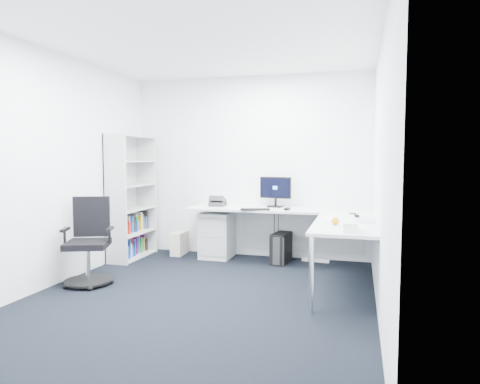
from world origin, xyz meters
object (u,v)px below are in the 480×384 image
(task_chair, at_px, (87,242))
(monitor, at_px, (275,192))
(bookshelf, at_px, (132,197))
(laptop, at_px, (364,211))
(l_desk, at_px, (276,240))

(task_chair, xyz_separation_m, monitor, (1.87, 1.79, 0.49))
(bookshelf, height_order, task_chair, bookshelf)
(monitor, relative_size, laptop, 1.38)
(task_chair, relative_size, laptop, 3.01)
(l_desk, distance_m, task_chair, 2.38)
(task_chair, bearing_deg, l_desk, 12.74)
(task_chair, bearing_deg, monitor, 22.85)
(l_desk, xyz_separation_m, laptop, (1.12, -0.65, 0.51))
(bookshelf, bearing_deg, l_desk, -1.32)
(l_desk, height_order, laptop, laptop)
(l_desk, height_order, task_chair, task_chair)
(bookshelf, height_order, monitor, bookshelf)
(monitor, xyz_separation_m, laptop, (1.23, -1.13, -0.11))
(l_desk, bearing_deg, task_chair, -146.39)
(bookshelf, bearing_deg, task_chair, -81.77)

